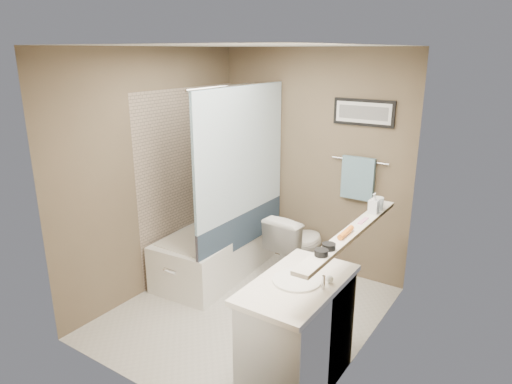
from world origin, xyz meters
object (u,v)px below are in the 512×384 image
Objects in this scene: hair_brush_front at (346,233)px; glass_jar at (379,203)px; candle_bowl_near at (321,253)px; bathtub at (217,251)px; candle_bowl_far at (329,246)px; vanity at (298,337)px; soap_bottle at (374,203)px; toilet at (297,245)px.

glass_jar is at bearing 90.00° from hair_brush_front.
hair_brush_front is at bearing 90.00° from candle_bowl_near.
candle_bowl_far is (1.79, -1.04, 0.89)m from bathtub.
glass_jar is at bearing 78.75° from vanity.
candle_bowl_far is 0.96m from glass_jar.
candle_bowl_near is 0.39m from hair_brush_front.
vanity is 0.76m from candle_bowl_near.
bathtub is at bearing 144.92° from vanity.
hair_brush_front is 0.56m from soap_bottle.
candle_bowl_near is at bearing -90.00° from candle_bowl_far.
soap_bottle reaches higher than vanity.
glass_jar is at bearing 90.00° from soap_bottle.
candle_bowl_far is 0.90× the size of glass_jar.
candle_bowl_near reaches higher than bathtub.
glass_jar is at bearing 90.00° from candle_bowl_near.
soap_bottle is (0.00, -0.12, 0.03)m from glass_jar.
hair_brush_front is 2.20× the size of glass_jar.
bathtub is 2.25m from candle_bowl_far.
soap_bottle is at bearing 90.00° from candle_bowl_near.
vanity reaches higher than toilet.
glass_jar is 0.60× the size of soap_bottle.
toilet is 4.51× the size of soap_bottle.
bathtub is at bearing 156.84° from hair_brush_front.
hair_brush_front is 0.68m from glass_jar.
candle_bowl_far is at bearing 13.30° from vanity.
bathtub is at bearing 29.68° from toilet.
bathtub is 16.67× the size of candle_bowl_far.
soap_bottle is at bearing 90.00° from hair_brush_front.
glass_jar is 0.12m from soap_bottle.
hair_brush_front is (0.00, 0.39, 0.00)m from candle_bowl_near.
soap_bottle is (0.00, 0.95, 0.06)m from candle_bowl_near.
soap_bottle is at bearing 154.17° from toilet.
soap_bottle reaches higher than candle_bowl_near.
soap_bottle is (0.00, 0.56, 0.06)m from hair_brush_front.
candle_bowl_far is 0.54× the size of soap_bottle.
bathtub is 9.07× the size of soap_bottle.
toilet is 1.35m from glass_jar.
soap_bottle is (1.79, -0.21, 0.95)m from bathtub.
toilet is 1.89m from candle_bowl_far.
toilet is 3.39× the size of hair_brush_front.
glass_jar reaches higher than bathtub.
candle_bowl_far reaches higher than bathtub.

